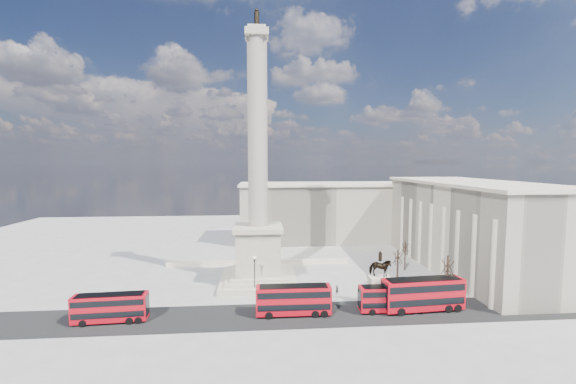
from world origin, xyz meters
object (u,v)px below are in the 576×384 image
at_px(pedestrian_standing, 394,298).
at_px(nelsons_column, 258,214).
at_px(red_bus_a, 111,308).
at_px(pedestrian_crossing, 327,289).
at_px(red_bus_d, 423,294).
at_px(pedestrian_walking, 337,290).
at_px(red_bus_c, 392,298).
at_px(red_bus_b, 294,300).
at_px(equestrian_statue, 380,287).
at_px(victorian_lamp, 255,272).

bearing_deg(pedestrian_standing, nelsons_column, -30.89).
xyz_separation_m(red_bus_a, pedestrian_crossing, (32.57, 8.34, -1.27)).
bearing_deg(red_bus_d, pedestrian_walking, 142.80).
bearing_deg(nelsons_column, red_bus_a, -143.57).
bearing_deg(pedestrian_crossing, red_bus_a, 68.22).
bearing_deg(nelsons_column, pedestrian_crossing, -30.39).
bearing_deg(pedestrian_crossing, pedestrian_standing, -150.53).
height_order(red_bus_c, pedestrian_crossing, red_bus_c).
bearing_deg(red_bus_b, pedestrian_standing, 12.23).
distance_m(nelsons_column, red_bus_d, 30.97).
distance_m(nelsons_column, pedestrian_walking, 19.55).
bearing_deg(pedestrian_crossing, red_bus_d, -157.22).
relative_size(red_bus_d, equestrian_statue, 1.43).
relative_size(red_bus_a, red_bus_b, 0.92).
relative_size(red_bus_d, pedestrian_walking, 7.88).
height_order(equestrian_statue, pedestrian_standing, equestrian_statue).
bearing_deg(nelsons_column, victorian_lamp, -95.99).
xyz_separation_m(red_bus_c, victorian_lamp, (-20.85, 9.04, 1.79)).
relative_size(red_bus_c, pedestrian_standing, 6.54).
relative_size(pedestrian_walking, pedestrian_standing, 1.05).
xyz_separation_m(pedestrian_standing, pedestrian_crossing, (-10.03, 4.55, 0.11)).
bearing_deg(red_bus_c, red_bus_b, -179.01).
bearing_deg(red_bus_b, red_bus_c, 0.32).
bearing_deg(red_bus_d, red_bus_b, 176.01).
xyz_separation_m(nelsons_column, victorian_lamp, (-0.62, -5.95, -9.02)).
bearing_deg(red_bus_c, victorian_lamp, 157.63).
height_order(pedestrian_walking, pedestrian_standing, pedestrian_walking).
distance_m(nelsons_column, pedestrian_standing, 27.55).
relative_size(red_bus_c, equestrian_statue, 1.13).
bearing_deg(nelsons_column, red_bus_b, -70.44).
bearing_deg(pedestrian_walking, red_bus_c, -69.94).
height_order(red_bus_b, pedestrian_crossing, red_bus_b).
xyz_separation_m(victorian_lamp, pedestrian_standing, (22.51, -5.55, -3.14)).
xyz_separation_m(red_bus_c, pedestrian_crossing, (-8.37, 8.04, -1.24)).
xyz_separation_m(red_bus_a, red_bus_c, (40.94, 0.30, -0.03)).
relative_size(nelsons_column, red_bus_b, 4.51).
relative_size(red_bus_b, pedestrian_walking, 6.92).
relative_size(red_bus_d, victorian_lamp, 1.90).
distance_m(equestrian_statue, pedestrian_standing, 3.75).
height_order(red_bus_a, victorian_lamp, victorian_lamp).
bearing_deg(red_bus_d, pedestrian_crossing, 144.85).
relative_size(victorian_lamp, pedestrian_standing, 4.35).
bearing_deg(victorian_lamp, pedestrian_standing, -13.85).
bearing_deg(red_bus_c, red_bus_d, 1.65).
bearing_deg(red_bus_a, red_bus_d, -2.97).
xyz_separation_m(red_bus_c, equestrian_statue, (-1.12, 2.47, 0.97)).
height_order(victorian_lamp, pedestrian_crossing, victorian_lamp).
relative_size(red_bus_c, pedestrian_crossing, 5.74).
xyz_separation_m(victorian_lamp, pedestrian_crossing, (12.48, -1.00, -3.03)).
relative_size(red_bus_b, pedestrian_standing, 7.27).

